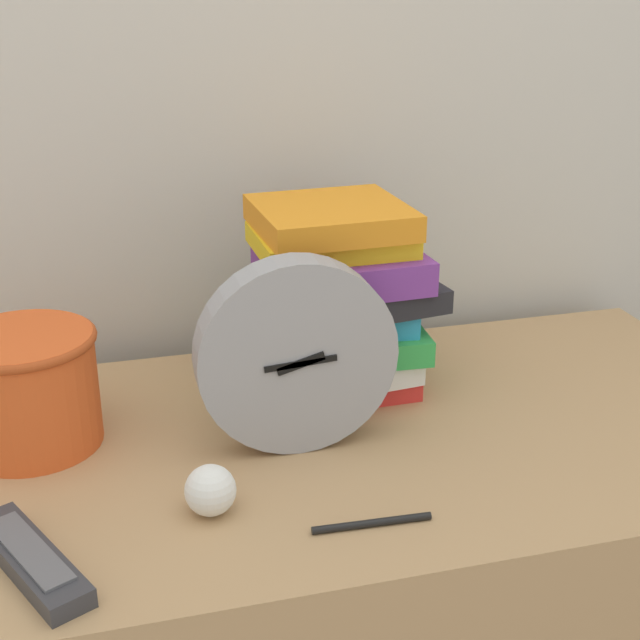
# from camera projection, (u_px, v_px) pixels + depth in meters

# --- Properties ---
(wall_back) EXTENTS (6.00, 0.04, 2.40)m
(wall_back) POSITION_uv_depth(u_px,v_px,m) (178.00, 36.00, 1.19)
(wall_back) COLOR beige
(wall_back) RESTS_ON ground_plane
(desk_clock) EXTENTS (0.23, 0.05, 0.23)m
(desk_clock) POSITION_uv_depth(u_px,v_px,m) (297.00, 356.00, 1.00)
(desk_clock) COLOR #99999E
(desk_clock) RESTS_ON desk
(book_stack) EXTENTS (0.25, 0.20, 0.25)m
(book_stack) POSITION_uv_depth(u_px,v_px,m) (338.00, 298.00, 1.14)
(book_stack) COLOR red
(book_stack) RESTS_ON desk
(basket) EXTENTS (0.17, 0.17, 0.14)m
(basket) POSITION_uv_depth(u_px,v_px,m) (27.00, 386.00, 1.03)
(basket) COLOR #E05623
(basket) RESTS_ON desk
(tv_remote) EXTENTS (0.12, 0.18, 0.02)m
(tv_remote) POSITION_uv_depth(u_px,v_px,m) (31.00, 559.00, 0.83)
(tv_remote) COLOR #333338
(tv_remote) RESTS_ON desk
(crumpled_paper_ball) EXTENTS (0.05, 0.05, 0.05)m
(crumpled_paper_ball) POSITION_uv_depth(u_px,v_px,m) (210.00, 490.00, 0.91)
(crumpled_paper_ball) COLOR white
(crumpled_paper_ball) RESTS_ON desk
(pen) EXTENTS (0.12, 0.01, 0.01)m
(pen) POSITION_uv_depth(u_px,v_px,m) (372.00, 523.00, 0.90)
(pen) COLOR black
(pen) RESTS_ON desk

